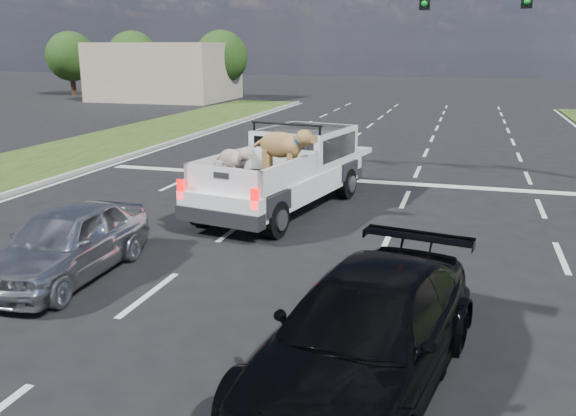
% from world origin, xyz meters
% --- Properties ---
extents(ground, '(160.00, 160.00, 0.00)m').
position_xyz_m(ground, '(0.00, 0.00, 0.00)').
color(ground, black).
rests_on(ground, ground).
extents(road_markings, '(17.75, 60.00, 0.01)m').
position_xyz_m(road_markings, '(0.00, 6.56, 0.01)').
color(road_markings, silver).
rests_on(road_markings, ground).
extents(curb_left, '(0.15, 60.00, 0.14)m').
position_xyz_m(curb_left, '(-9.05, 6.00, 0.07)').
color(curb_left, '#A7A199').
rests_on(curb_left, ground).
extents(building_left, '(10.00, 8.00, 4.40)m').
position_xyz_m(building_left, '(-20.00, 36.00, 2.20)').
color(building_left, tan).
rests_on(building_left, ground).
extents(tree_far_a, '(4.20, 4.20, 5.40)m').
position_xyz_m(tree_far_a, '(-30.00, 38.00, 3.29)').
color(tree_far_a, '#332114').
rests_on(tree_far_a, ground).
extents(tree_far_b, '(4.20, 4.20, 5.40)m').
position_xyz_m(tree_far_b, '(-24.00, 38.00, 3.29)').
color(tree_far_b, '#332114').
rests_on(tree_far_b, ground).
extents(tree_far_c, '(4.20, 4.20, 5.40)m').
position_xyz_m(tree_far_c, '(-16.00, 38.00, 3.29)').
color(tree_far_c, '#332114').
rests_on(tree_far_c, ground).
extents(pickup_truck, '(3.22, 6.22, 2.22)m').
position_xyz_m(pickup_truck, '(-1.14, 6.14, 1.05)').
color(pickup_truck, black).
rests_on(pickup_truck, ground).
extents(silver_sedan, '(1.68, 3.96, 1.34)m').
position_xyz_m(silver_sedan, '(-3.57, 0.35, 0.67)').
color(silver_sedan, '#B3B6BB').
rests_on(silver_sedan, ground).
extents(black_coupe, '(2.83, 5.14, 1.41)m').
position_xyz_m(black_coupe, '(2.24, -1.82, 0.71)').
color(black_coupe, black).
rests_on(black_coupe, ground).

